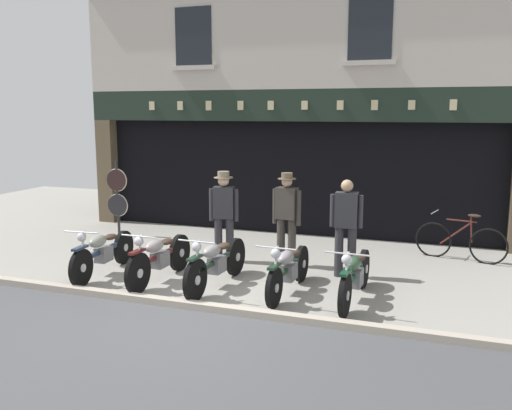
{
  "coord_description": "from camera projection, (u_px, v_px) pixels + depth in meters",
  "views": [
    {
      "loc": [
        3.44,
        -6.82,
        2.84
      ],
      "look_at": [
        0.04,
        2.77,
        1.09
      ],
      "focal_mm": 38.67,
      "sensor_mm": 36.0,
      "label": 1
    }
  ],
  "objects": [
    {
      "name": "ground",
      "position": [
        155.0,
        339.0,
        7.04
      ],
      "size": [
        22.11,
        22.0,
        0.18
      ],
      "color": "gray"
    },
    {
      "name": "advert_board_near",
      "position": [
        409.0,
        162.0,
        11.81
      ],
      "size": [
        0.78,
        0.03,
        0.89
      ],
      "color": "silver"
    },
    {
      "name": "tyre_sign_pole",
      "position": [
        117.0,
        194.0,
        12.57
      ],
      "size": [
        0.52,
        0.06,
        1.71
      ],
      "color": "#232328",
      "rests_on": "ground"
    },
    {
      "name": "salesman_right",
      "position": [
        346.0,
        223.0,
        9.39
      ],
      "size": [
        0.56,
        0.26,
        1.69
      ],
      "rotation": [
        0.0,
        0.0,
        3.21
      ],
      "color": "#2D2D33",
      "rests_on": "ground"
    },
    {
      "name": "motorcycle_center",
      "position": [
        216.0,
        262.0,
        8.89
      ],
      "size": [
        0.62,
        2.1,
        0.92
      ],
      "rotation": [
        0.0,
        0.0,
        3.09
      ],
      "color": "black",
      "rests_on": "ground"
    },
    {
      "name": "leaning_bicycle",
      "position": [
        461.0,
        241.0,
        10.53
      ],
      "size": [
        1.68,
        0.58,
        0.94
      ],
      "rotation": [
        0.0,
        0.0,
        1.34
      ],
      "color": "black",
      "rests_on": "ground"
    },
    {
      "name": "shopkeeper_center",
      "position": [
        287.0,
        215.0,
        10.06
      ],
      "size": [
        0.56,
        0.33,
        1.73
      ],
      "rotation": [
        0.0,
        0.0,
        3.01
      ],
      "color": "#38332D",
      "rests_on": "ground"
    },
    {
      "name": "shop_facade",
      "position": [
        310.0,
        157.0,
        14.21
      ],
      "size": [
        10.41,
        4.42,
        5.89
      ],
      "color": "black",
      "rests_on": "ground"
    },
    {
      "name": "motorcycle_center_right",
      "position": [
        288.0,
        268.0,
        8.57
      ],
      "size": [
        0.62,
        1.98,
        0.9
      ],
      "rotation": [
        0.0,
        0.0,
        3.11
      ],
      "color": "black",
      "rests_on": "ground"
    },
    {
      "name": "motorcycle_left",
      "position": [
        103.0,
        251.0,
        9.59
      ],
      "size": [
        0.62,
        2.04,
        0.9
      ],
      "rotation": [
        0.0,
        0.0,
        3.22
      ],
      "color": "black",
      "rests_on": "ground"
    },
    {
      "name": "salesman_left",
      "position": [
        224.0,
        211.0,
        10.39
      ],
      "size": [
        0.55,
        0.36,
        1.72
      ],
      "rotation": [
        0.0,
        0.0,
        3.36
      ],
      "color": "#2D2D33",
      "rests_on": "ground"
    },
    {
      "name": "motorcycle_center_left",
      "position": [
        159.0,
        257.0,
        9.2
      ],
      "size": [
        0.62,
        2.01,
        0.92
      ],
      "rotation": [
        0.0,
        0.0,
        3.12
      ],
      "color": "black",
      "rests_on": "ground"
    },
    {
      "name": "motorcycle_right",
      "position": [
        355.0,
        275.0,
        8.24
      ],
      "size": [
        0.62,
        2.03,
        0.9
      ],
      "rotation": [
        0.0,
        0.0,
        3.11
      ],
      "color": "black",
      "rests_on": "ground"
    }
  ]
}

